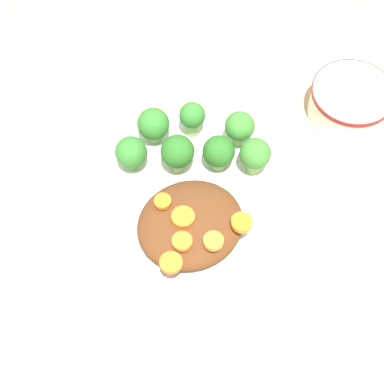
{
  "coord_description": "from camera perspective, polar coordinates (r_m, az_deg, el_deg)",
  "views": [
    {
      "loc": [
        0.18,
        0.33,
        0.68
      ],
      "look_at": [
        0.0,
        0.0,
        0.04
      ],
      "focal_mm": 60.0,
      "sensor_mm": 36.0,
      "label": 1
    }
  ],
  "objects": [
    {
      "name": "broccoli_floret_1",
      "position": [
        0.75,
        -1.3,
        3.53
      ],
      "size": [
        0.04,
        0.04,
        0.06
      ],
      "color": "#7FA85B",
      "rests_on": "plate"
    },
    {
      "name": "carrot_slice_2",
      "position": [
        0.7,
        4.44,
        -2.72
      ],
      "size": [
        0.02,
        0.02,
        0.01
      ],
      "primitive_type": "cylinder",
      "color": "orange",
      "rests_on": "stew_mound"
    },
    {
      "name": "broccoli_floret_3",
      "position": [
        0.75,
        5.66,
        3.25
      ],
      "size": [
        0.04,
        0.04,
        0.05
      ],
      "color": "#7FA85B",
      "rests_on": "plate"
    },
    {
      "name": "dip_bowl",
      "position": [
        0.85,
        13.89,
        7.86
      ],
      "size": [
        0.11,
        0.11,
        0.05
      ],
      "color": "white",
      "rests_on": "ground_plane"
    },
    {
      "name": "broccoli_floret_2",
      "position": [
        0.76,
        -5.43,
        3.5
      ],
      "size": [
        0.04,
        0.04,
        0.05
      ],
      "color": "#759E51",
      "rests_on": "plate"
    },
    {
      "name": "broccoli_floret_4",
      "position": [
        0.78,
        -3.37,
        6.02
      ],
      "size": [
        0.04,
        0.04,
        0.05
      ],
      "color": "#759E51",
      "rests_on": "plate"
    },
    {
      "name": "broccoli_floret_6",
      "position": [
        0.76,
        2.39,
        3.53
      ],
      "size": [
        0.04,
        0.04,
        0.05
      ],
      "color": "#759E51",
      "rests_on": "plate"
    },
    {
      "name": "carrot_slice_0",
      "position": [
        0.71,
        -2.63,
        -0.83
      ],
      "size": [
        0.02,
        0.02,
        0.01
      ],
      "primitive_type": "cylinder",
      "color": "orange",
      "rests_on": "stew_mound"
    },
    {
      "name": "carrot_slice_1",
      "position": [
        0.7,
        -0.8,
        -2.26
      ],
      "size": [
        0.03,
        0.03,
        0.01
      ],
      "primitive_type": "cylinder",
      "color": "orange",
      "rests_on": "stew_mound"
    },
    {
      "name": "carrot_slice_4",
      "position": [
        0.69,
        1.91,
        -4.38
      ],
      "size": [
        0.02,
        0.02,
        0.01
      ],
      "primitive_type": "cylinder",
      "color": "orange",
      "rests_on": "stew_mound"
    },
    {
      "name": "carrot_slice_3",
      "position": [
        0.69,
        -0.88,
        -4.42
      ],
      "size": [
        0.02,
        0.02,
        0.01
      ],
      "primitive_type": "cylinder",
      "color": "orange",
      "rests_on": "stew_mound"
    },
    {
      "name": "stew_mound",
      "position": [
        0.72,
        -0.16,
        -2.88
      ],
      "size": [
        0.12,
        0.11,
        0.04
      ],
      "primitive_type": "ellipsoid",
      "color": "#5B3319",
      "rests_on": "plate"
    },
    {
      "name": "fork",
      "position": [
        0.71,
        -7.82,
        -13.86
      ],
      "size": [
        0.12,
        0.17,
        0.01
      ],
      "rotation": [
        0.0,
        0.0,
        8.44
      ],
      "color": "#B7B7B7",
      "rests_on": "ground_plane"
    },
    {
      "name": "broccoli_floret_5",
      "position": [
        0.79,
        0.02,
        6.65
      ],
      "size": [
        0.03,
        0.03,
        0.05
      ],
      "color": "#7FA85B",
      "rests_on": "plate"
    },
    {
      "name": "plate",
      "position": [
        0.76,
        0.0,
        -0.82
      ],
      "size": [
        0.26,
        0.26,
        0.03
      ],
      "color": "white",
      "rests_on": "ground_plane"
    },
    {
      "name": "carrot_slice_5",
      "position": [
        0.68,
        -1.88,
        -6.3
      ],
      "size": [
        0.02,
        0.02,
        0.01
      ],
      "primitive_type": "cylinder",
      "color": "orange",
      "rests_on": "stew_mound"
    },
    {
      "name": "ground_plane",
      "position": [
        0.78,
        0.0,
        -1.31
      ],
      "size": [
        4.0,
        4.0,
        0.0
      ],
      "primitive_type": "plane",
      "color": "tan"
    },
    {
      "name": "broccoli_floret_0",
      "position": [
        0.77,
        4.26,
        5.78
      ],
      "size": [
        0.04,
        0.04,
        0.05
      ],
      "color": "#7FA85B",
      "rests_on": "plate"
    }
  ]
}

